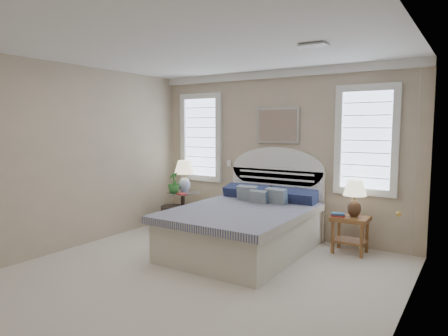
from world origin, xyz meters
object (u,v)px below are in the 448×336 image
(lamp_left, at_px, (184,173))
(floor_pot, at_px, (173,217))
(side_table_left, at_px, (183,205))
(lamp_right, at_px, (355,194))
(nightstand_right, at_px, (350,226))
(bed, at_px, (247,224))

(lamp_left, bearing_deg, floor_pot, -119.76)
(floor_pot, height_order, lamp_left, lamp_left)
(floor_pot, distance_m, lamp_left, 0.81)
(side_table_left, relative_size, lamp_left, 1.10)
(side_table_left, bearing_deg, lamp_left, 40.55)
(side_table_left, xyz_separation_m, lamp_right, (2.99, 0.12, 0.46))
(nightstand_right, height_order, lamp_right, lamp_right)
(lamp_left, relative_size, lamp_right, 1.09)
(nightstand_right, distance_m, lamp_left, 2.99)
(bed, height_order, lamp_right, bed)
(lamp_left, bearing_deg, side_table_left, -139.45)
(nightstand_right, relative_size, floor_pot, 1.23)
(nightstand_right, xyz_separation_m, lamp_right, (0.04, 0.02, 0.46))
(bed, xyz_separation_m, side_table_left, (-1.65, 0.59, 0.00))
(side_table_left, bearing_deg, nightstand_right, 1.94)
(side_table_left, distance_m, lamp_right, 3.03)
(bed, bearing_deg, side_table_left, 160.26)
(bed, relative_size, lamp_left, 3.96)
(bed, bearing_deg, nightstand_right, 28.03)
(bed, relative_size, lamp_right, 4.33)
(lamp_right, bearing_deg, side_table_left, -177.71)
(bed, distance_m, floor_pot, 1.80)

